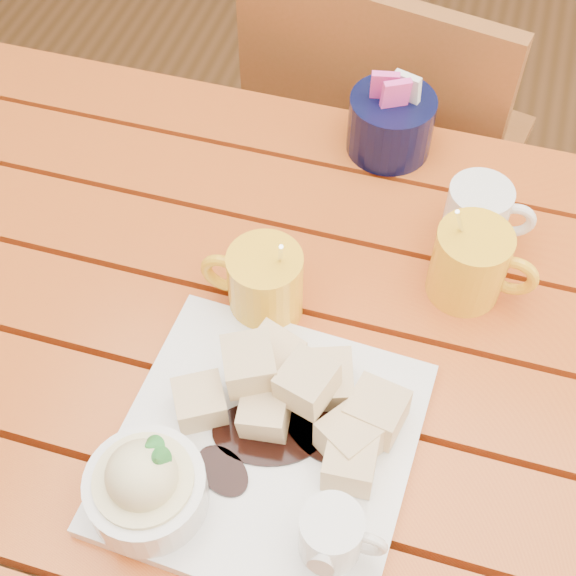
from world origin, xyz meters
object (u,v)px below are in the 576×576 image
(coffee_mug_right, at_px, (472,263))
(chair_far, at_px, (382,158))
(dessert_plate, at_px, (244,450))
(coffee_mug_left, at_px, (263,283))
(table, at_px, (276,399))

(coffee_mug_right, height_order, chair_far, coffee_mug_right)
(dessert_plate, height_order, coffee_mug_right, coffee_mug_right)
(dessert_plate, height_order, chair_far, chair_far)
(coffee_mug_left, distance_m, chair_far, 0.62)
(table, distance_m, dessert_plate, 0.19)
(coffee_mug_right, distance_m, chair_far, 0.57)
(table, bearing_deg, chair_far, 88.69)
(table, distance_m, coffee_mug_right, 0.28)
(table, relative_size, coffee_mug_right, 8.70)
(coffee_mug_left, xyz_separation_m, chair_far, (0.04, 0.54, -0.31))
(dessert_plate, distance_m, coffee_mug_right, 0.32)
(table, bearing_deg, coffee_mug_left, 119.50)
(coffee_mug_left, height_order, chair_far, coffee_mug_left)
(dessert_plate, relative_size, coffee_mug_right, 2.13)
(coffee_mug_left, bearing_deg, chair_far, 88.08)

